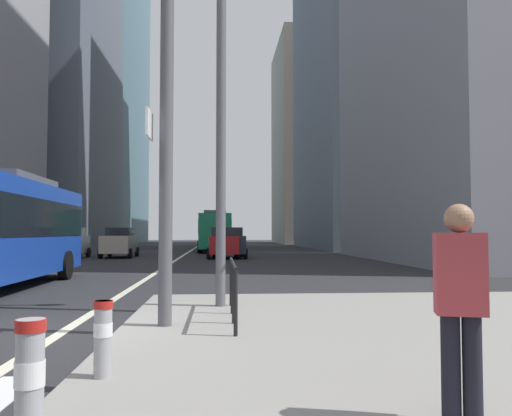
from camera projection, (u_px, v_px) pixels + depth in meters
ground_plane at (173, 262)px, 28.11m from camera, size 160.00×160.00×0.00m
median_island at (418, 338)px, 7.58m from camera, size 9.00×10.00×0.15m
lane_centre_line at (185, 254)px, 38.08m from camera, size 0.20×80.00×0.01m
office_tower_left_mid at (37, 14)px, 51.88m from camera, size 13.81×18.93×47.46m
office_tower_left_far at (96, 61)px, 76.48m from camera, size 12.54×25.54×54.29m
office_tower_right_mid at (356, 32)px, 54.59m from camera, size 10.35×22.61×45.84m
office_tower_right_far at (316, 144)px, 77.66m from camera, size 11.68×17.43×30.05m
city_bus_red_receding at (215, 230)px, 44.21m from camera, size 2.82×11.28×3.40m
city_bus_red_distant at (216, 231)px, 64.29m from camera, size 2.78×11.61×3.40m
car_oncoming_mid at (120, 242)px, 33.56m from camera, size 2.07×4.21×1.94m
car_receding_near at (223, 243)px, 32.52m from camera, size 2.15×4.32×1.94m
car_receding_far at (229, 242)px, 32.76m from camera, size 2.19×4.11×1.94m
car_oncoming_far at (69, 243)px, 32.29m from camera, size 2.17×4.22×1.94m
traffic_signal_gantry at (37, 78)px, 8.21m from camera, size 6.16×0.65×6.00m
street_lamp_post at (221, 56)px, 10.62m from camera, size 5.50×0.32×8.00m
bollard_front at (30, 383)px, 3.33m from camera, size 0.20×0.20×0.92m
bollard_left at (103, 334)px, 5.29m from camera, size 0.20×0.20×0.78m
pedestrian_railing at (233, 278)px, 8.93m from camera, size 0.06×3.13×0.98m
pedestrian_waiting at (460, 300)px, 4.06m from camera, size 0.43×0.34×1.72m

